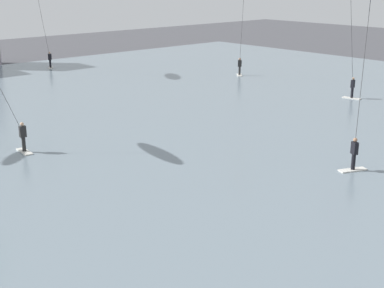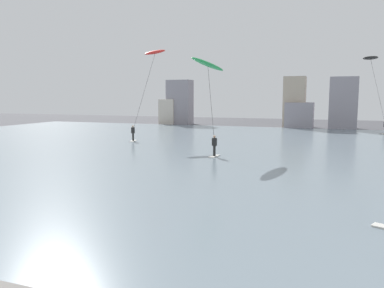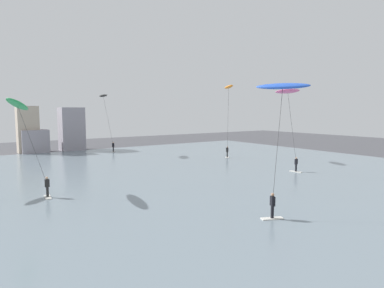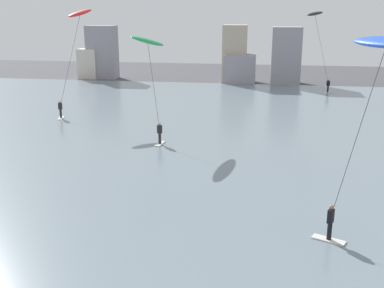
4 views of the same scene
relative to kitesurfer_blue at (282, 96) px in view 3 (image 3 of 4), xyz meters
name	(u,v)px [view 3 (image 3 of 4)]	position (x,y,z in m)	size (l,w,h in m)	color
water_bay	(67,185)	(-9.60, 16.57, -7.73)	(84.00, 52.00, 0.10)	slate
far_shore_buildings	(1,134)	(-12.63, 44.58, -4.45)	(31.02, 4.48, 7.66)	beige
kitesurfer_blue	(282,96)	(0.00, 0.00, 0.00)	(3.83, 3.50, 8.62)	silver
kitesurfer_orange	(229,93)	(12.88, 19.92, 1.50)	(3.13, 3.84, 10.36)	silver
kitesurfer_green	(19,110)	(-13.33, 15.23, -0.86)	(3.04, 5.55, 7.95)	silver
kitesurfer_black	(104,100)	(0.69, 34.98, 0.77)	(4.21, 4.99, 9.47)	silver
kitesurfer_pink	(289,98)	(9.96, 7.43, 0.34)	(5.19, 2.44, 9.10)	silver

